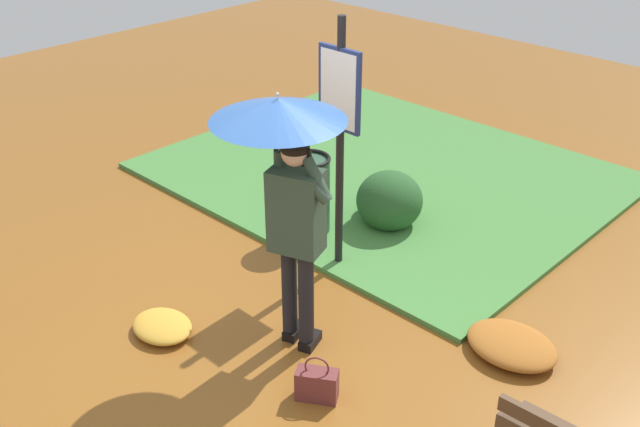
% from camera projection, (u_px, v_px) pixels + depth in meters
% --- Properties ---
extents(ground_plane, '(18.00, 18.00, 0.00)m').
position_uv_depth(ground_plane, '(283.00, 349.00, 5.84)').
color(ground_plane, brown).
extents(grass_verge, '(4.80, 4.00, 0.05)m').
position_uv_depth(grass_verge, '(385.00, 173.00, 8.59)').
color(grass_verge, '#47843D').
rests_on(grass_verge, ground_plane).
extents(person_with_umbrella, '(0.96, 0.96, 2.04)m').
position_uv_depth(person_with_umbrella, '(286.00, 161.00, 5.21)').
color(person_with_umbrella, black).
rests_on(person_with_umbrella, ground_plane).
extents(info_sign_post, '(0.44, 0.07, 2.30)m').
position_uv_depth(info_sign_post, '(340.00, 119.00, 6.21)').
color(info_sign_post, black).
rests_on(info_sign_post, ground_plane).
extents(handbag, '(0.33, 0.28, 0.37)m').
position_uv_depth(handbag, '(317.00, 384.00, 5.29)').
color(handbag, brown).
rests_on(handbag, ground_plane).
extents(trash_bin, '(0.42, 0.42, 0.83)m').
position_uv_depth(trash_bin, '(309.00, 196.00, 7.21)').
color(trash_bin, '#2D5138').
rests_on(trash_bin, ground_plane).
extents(shrub_cluster, '(0.73, 0.66, 0.60)m').
position_uv_depth(shrub_cluster, '(388.00, 200.00, 7.43)').
color(shrub_cluster, '#285628').
rests_on(shrub_cluster, ground_plane).
extents(leaf_pile_near_person, '(0.72, 0.58, 0.16)m').
position_uv_depth(leaf_pile_near_person, '(512.00, 345.00, 5.75)').
color(leaf_pile_near_person, '#A86023').
rests_on(leaf_pile_near_person, ground_plane).
extents(leaf_pile_by_bench, '(0.54, 0.43, 0.12)m').
position_uv_depth(leaf_pile_by_bench, '(162.00, 326.00, 5.99)').
color(leaf_pile_by_bench, gold).
rests_on(leaf_pile_by_bench, ground_plane).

